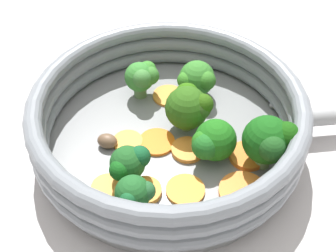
% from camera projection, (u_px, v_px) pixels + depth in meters
% --- Properties ---
extents(ground_plane, '(4.00, 4.00, 0.00)m').
position_uv_depth(ground_plane, '(168.00, 147.00, 0.50)').
color(ground_plane, '#BBB6B8').
extents(skillet, '(0.26, 0.26, 0.02)m').
position_uv_depth(skillet, '(168.00, 142.00, 0.50)').
color(skillet, gray).
rests_on(skillet, ground_plane).
extents(skillet_rim_wall, '(0.28, 0.28, 0.05)m').
position_uv_depth(skillet_rim_wall, '(168.00, 117.00, 0.47)').
color(skillet_rim_wall, gray).
rests_on(skillet_rim_wall, skillet).
extents(skillet_rivet_left, '(0.01, 0.01, 0.01)m').
position_uv_depth(skillet_rivet_left, '(289.00, 144.00, 0.48)').
color(skillet_rivet_left, gray).
rests_on(skillet_rivet_left, skillet).
extents(skillet_rivet_right, '(0.01, 0.01, 0.01)m').
position_uv_depth(skillet_rivet_right, '(273.00, 105.00, 0.52)').
color(skillet_rivet_right, gray).
rests_on(skillet_rivet_right, skillet).
extents(carrot_slice_0, '(0.05, 0.05, 0.00)m').
position_uv_depth(carrot_slice_0, '(168.00, 96.00, 0.53)').
color(carrot_slice_0, orange).
rests_on(carrot_slice_0, skillet).
extents(carrot_slice_1, '(0.05, 0.05, 0.01)m').
position_uv_depth(carrot_slice_1, '(248.00, 156.00, 0.47)').
color(carrot_slice_1, orange).
rests_on(carrot_slice_1, skillet).
extents(carrot_slice_2, '(0.05, 0.05, 0.00)m').
position_uv_depth(carrot_slice_2, '(157.00, 142.00, 0.48)').
color(carrot_slice_2, orange).
rests_on(carrot_slice_2, skillet).
extents(carrot_slice_3, '(0.04, 0.04, 0.01)m').
position_uv_depth(carrot_slice_3, '(145.00, 191.00, 0.44)').
color(carrot_slice_3, orange).
rests_on(carrot_slice_3, skillet).
extents(carrot_slice_4, '(0.04, 0.04, 0.00)m').
position_uv_depth(carrot_slice_4, '(127.00, 139.00, 0.48)').
color(carrot_slice_4, orange).
rests_on(carrot_slice_4, skillet).
extents(carrot_slice_5, '(0.04, 0.04, 0.00)m').
position_uv_depth(carrot_slice_5, '(188.00, 190.00, 0.44)').
color(carrot_slice_5, orange).
rests_on(carrot_slice_5, skillet).
extents(carrot_slice_6, '(0.05, 0.05, 0.00)m').
position_uv_depth(carrot_slice_6, '(243.00, 192.00, 0.44)').
color(carrot_slice_6, orange).
rests_on(carrot_slice_6, skillet).
extents(carrot_slice_7, '(0.05, 0.05, 0.01)m').
position_uv_depth(carrot_slice_7, '(188.00, 150.00, 0.47)').
color(carrot_slice_7, orange).
rests_on(carrot_slice_7, skillet).
extents(carrot_slice_8, '(0.04, 0.04, 0.00)m').
position_uv_depth(carrot_slice_8, '(108.00, 188.00, 0.44)').
color(carrot_slice_8, '#F79A37').
rests_on(carrot_slice_8, skillet).
extents(broccoli_floret_0, '(0.04, 0.04, 0.04)m').
position_uv_depth(broccoli_floret_0, '(197.00, 79.00, 0.52)').
color(broccoli_floret_0, '#659048').
rests_on(broccoli_floret_0, skillet).
extents(broccoli_floret_1, '(0.05, 0.05, 0.06)m').
position_uv_depth(broccoli_floret_1, '(269.00, 141.00, 0.44)').
color(broccoli_floret_1, '#8AB06D').
rests_on(broccoli_floret_1, skillet).
extents(broccoli_floret_2, '(0.04, 0.03, 0.04)m').
position_uv_depth(broccoli_floret_2, '(134.00, 194.00, 0.40)').
color(broccoli_floret_2, '#659145').
rests_on(broccoli_floret_2, skillet).
extents(broccoli_floret_3, '(0.05, 0.04, 0.04)m').
position_uv_depth(broccoli_floret_3, '(212.00, 141.00, 0.45)').
color(broccoli_floret_3, '#7A9760').
rests_on(broccoli_floret_3, skillet).
extents(broccoli_floret_4, '(0.05, 0.05, 0.05)m').
position_uv_depth(broccoli_floret_4, '(189.00, 106.00, 0.48)').
color(broccoli_floret_4, '#7D9754').
rests_on(broccoli_floret_4, skillet).
extents(broccoli_floret_5, '(0.04, 0.04, 0.04)m').
position_uv_depth(broccoli_floret_5, '(128.00, 164.00, 0.43)').
color(broccoli_floret_5, '#5C9151').
rests_on(broccoli_floret_5, skillet).
extents(broccoli_floret_6, '(0.04, 0.04, 0.04)m').
position_uv_depth(broccoli_floret_6, '(142.00, 77.00, 0.52)').
color(broccoli_floret_6, '#5F874C').
rests_on(broccoli_floret_6, skillet).
extents(mushroom_piece_0, '(0.03, 0.02, 0.01)m').
position_uv_depth(mushroom_piece_0, '(107.00, 140.00, 0.48)').
color(mushroom_piece_0, brown).
rests_on(mushroom_piece_0, skillet).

